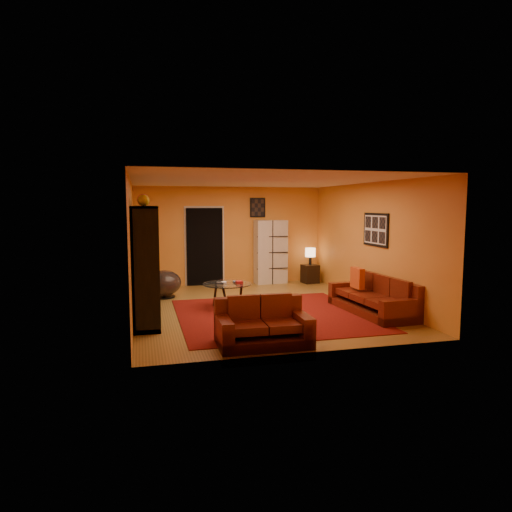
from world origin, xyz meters
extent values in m
plane|color=olive|center=(0.00, 0.00, 0.00)|extent=(6.00, 6.00, 0.00)
plane|color=white|center=(0.00, 0.00, 2.60)|extent=(6.00, 6.00, 0.00)
plane|color=orange|center=(0.00, 3.00, 1.30)|extent=(6.00, 0.00, 6.00)
plane|color=orange|center=(0.00, -3.00, 1.30)|extent=(6.00, 0.00, 6.00)
plane|color=orange|center=(-2.50, 0.00, 1.30)|extent=(0.00, 6.00, 6.00)
plane|color=orange|center=(2.50, 0.00, 1.30)|extent=(0.00, 6.00, 6.00)
cube|color=#5C0D0A|center=(0.10, -0.70, 0.01)|extent=(3.60, 3.60, 0.01)
cube|color=black|center=(-0.70, 2.96, 1.02)|extent=(0.95, 0.10, 2.04)
cube|color=black|center=(2.48, -0.30, 1.60)|extent=(0.03, 1.00, 0.70)
cube|color=black|center=(0.75, 2.98, 2.05)|extent=(0.42, 0.03, 0.52)
cube|color=black|center=(-2.27, 0.00, 1.05)|extent=(0.45, 3.00, 2.10)
imported|color=black|center=(-2.23, -0.07, 0.98)|extent=(0.92, 0.12, 0.53)
cube|color=#51150A|center=(2.05, -1.02, 0.16)|extent=(0.99, 2.16, 0.32)
cube|color=#51150A|center=(2.39, -1.00, 0.42)|extent=(0.30, 2.12, 0.85)
cube|color=#51150A|center=(2.11, -1.99, 0.31)|extent=(0.88, 0.23, 0.62)
cube|color=#51150A|center=(1.99, -0.06, 0.31)|extent=(0.88, 0.23, 0.62)
cube|color=#51150A|center=(2.04, -1.61, 0.47)|extent=(0.68, 0.60, 0.12)
cube|color=#51150A|center=(2.01, -1.03, 0.47)|extent=(0.68, 0.60, 0.12)
cube|color=#51150A|center=(1.98, -0.44, 0.47)|extent=(0.68, 0.60, 0.12)
cube|color=#51150A|center=(-0.58, -2.50, 0.16)|extent=(1.40, 0.85, 0.32)
cube|color=#51150A|center=(-0.57, -2.17, 0.42)|extent=(1.39, 0.20, 0.85)
cube|color=#51150A|center=(0.03, -2.51, 0.31)|extent=(0.19, 0.84, 0.62)
cube|color=#51150A|center=(-1.18, -2.49, 0.31)|extent=(0.19, 0.84, 0.62)
cube|color=#51150A|center=(-0.32, -2.54, 0.47)|extent=(0.50, 0.62, 0.12)
cube|color=#51150A|center=(-0.83, -2.54, 0.47)|extent=(0.50, 0.62, 0.12)
cube|color=#CC4916|center=(1.95, -0.56, 0.63)|extent=(0.12, 0.42, 0.42)
cylinder|color=silver|center=(-0.64, 0.13, 0.50)|extent=(1.00, 1.00, 0.02)
cylinder|color=black|center=(-0.33, 0.20, 0.25)|extent=(0.05, 0.05, 0.48)
cylinder|color=black|center=(-0.85, 0.36, 0.25)|extent=(0.05, 0.05, 0.48)
cylinder|color=black|center=(-0.73, -0.17, 0.25)|extent=(0.05, 0.05, 0.48)
cube|color=silver|center=(1.07, 2.80, 0.86)|extent=(0.89, 0.45, 1.71)
cylinder|color=black|center=(-1.84, 1.52, 0.02)|extent=(0.44, 0.44, 0.03)
cylinder|color=black|center=(-1.84, 1.52, 0.10)|extent=(0.06, 0.06, 0.15)
ellipsoid|color=#403939|center=(-1.84, 1.52, 0.34)|extent=(0.78, 0.78, 0.58)
cube|color=black|center=(2.13, 2.57, 0.25)|extent=(0.45, 0.45, 0.50)
cylinder|color=black|center=(2.13, 2.57, 0.61)|extent=(0.08, 0.08, 0.22)
cylinder|color=#FFC58C|center=(2.13, 2.57, 0.84)|extent=(0.27, 0.27, 0.24)
camera|label=1|loc=(-2.34, -8.99, 2.11)|focal=32.00mm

